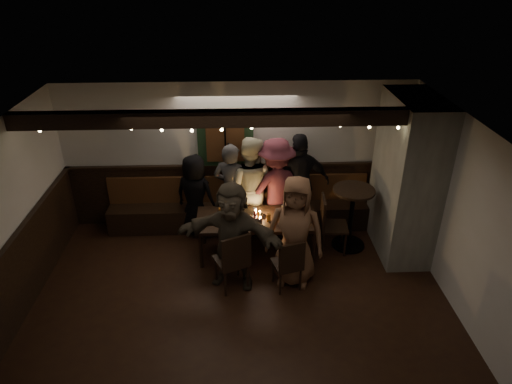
{
  "coord_description": "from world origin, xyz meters",
  "views": [
    {
      "loc": [
        0.02,
        -4.83,
        4.47
      ],
      "look_at": [
        0.29,
        1.6,
        1.05
      ],
      "focal_mm": 32.0,
      "sensor_mm": 36.0,
      "label": 1
    }
  ],
  "objects_px": {
    "person_c": "(250,186)",
    "person_e": "(299,184)",
    "high_top": "(352,211)",
    "person_a": "(195,196)",
    "person_b": "(231,191)",
    "chair_end": "(329,221)",
    "chair_near_left": "(234,259)",
    "person_f": "(232,236)",
    "dining_table": "(256,221)",
    "person_d": "(276,188)",
    "chair_near_right": "(289,263)",
    "person_g": "(295,232)"
  },
  "relations": [
    {
      "from": "person_e",
      "to": "high_top",
      "type": "bearing_deg",
      "value": 136.51
    },
    {
      "from": "chair_near_right",
      "to": "chair_end",
      "type": "height_order",
      "value": "chair_end"
    },
    {
      "from": "chair_end",
      "to": "person_a",
      "type": "bearing_deg",
      "value": 164.5
    },
    {
      "from": "person_a",
      "to": "person_b",
      "type": "height_order",
      "value": "person_b"
    },
    {
      "from": "person_b",
      "to": "person_f",
      "type": "xyz_separation_m",
      "value": [
        0.02,
        -1.37,
        -0.01
      ]
    },
    {
      "from": "person_a",
      "to": "person_b",
      "type": "bearing_deg",
      "value": -160.64
    },
    {
      "from": "chair_near_right",
      "to": "person_a",
      "type": "height_order",
      "value": "person_a"
    },
    {
      "from": "high_top",
      "to": "chair_end",
      "type": "bearing_deg",
      "value": -164.98
    },
    {
      "from": "person_b",
      "to": "person_e",
      "type": "bearing_deg",
      "value": -156.34
    },
    {
      "from": "person_a",
      "to": "person_e",
      "type": "bearing_deg",
      "value": -156.12
    },
    {
      "from": "chair_near_left",
      "to": "chair_end",
      "type": "bearing_deg",
      "value": 31.69
    },
    {
      "from": "chair_near_left",
      "to": "chair_near_right",
      "type": "height_order",
      "value": "chair_near_left"
    },
    {
      "from": "person_e",
      "to": "person_f",
      "type": "distance_m",
      "value": 1.85
    },
    {
      "from": "chair_near_right",
      "to": "person_a",
      "type": "xyz_separation_m",
      "value": [
        -1.46,
        1.61,
        0.26
      ]
    },
    {
      "from": "high_top",
      "to": "person_a",
      "type": "xyz_separation_m",
      "value": [
        -2.6,
        0.51,
        0.06
      ]
    },
    {
      "from": "dining_table",
      "to": "person_a",
      "type": "distance_m",
      "value": 1.24
    },
    {
      "from": "chair_near_left",
      "to": "chair_end",
      "type": "distance_m",
      "value": 1.82
    },
    {
      "from": "chair_near_right",
      "to": "chair_end",
      "type": "relative_size",
      "value": 0.88
    },
    {
      "from": "person_a",
      "to": "person_c",
      "type": "xyz_separation_m",
      "value": [
        0.94,
        0.01,
        0.15
      ]
    },
    {
      "from": "high_top",
      "to": "person_c",
      "type": "height_order",
      "value": "person_c"
    },
    {
      "from": "chair_near_left",
      "to": "chair_near_right",
      "type": "distance_m",
      "value": 0.8
    },
    {
      "from": "person_g",
      "to": "person_b",
      "type": "bearing_deg",
      "value": 138.28
    },
    {
      "from": "person_b",
      "to": "person_d",
      "type": "height_order",
      "value": "person_d"
    },
    {
      "from": "person_a",
      "to": "person_b",
      "type": "xyz_separation_m",
      "value": [
        0.62,
        -0.04,
        0.11
      ]
    },
    {
      "from": "chair_end",
      "to": "person_d",
      "type": "distance_m",
      "value": 1.06
    },
    {
      "from": "person_d",
      "to": "chair_end",
      "type": "bearing_deg",
      "value": 126.26
    },
    {
      "from": "dining_table",
      "to": "high_top",
      "type": "height_order",
      "value": "high_top"
    },
    {
      "from": "person_a",
      "to": "person_g",
      "type": "relative_size",
      "value": 0.86
    },
    {
      "from": "chair_near_left",
      "to": "person_c",
      "type": "bearing_deg",
      "value": 80.05
    },
    {
      "from": "person_f",
      "to": "person_a",
      "type": "bearing_deg",
      "value": 131.88
    },
    {
      "from": "person_e",
      "to": "dining_table",
      "type": "bearing_deg",
      "value": 33.82
    },
    {
      "from": "high_top",
      "to": "person_g",
      "type": "bearing_deg",
      "value": -140.16
    },
    {
      "from": "person_e",
      "to": "person_d",
      "type": "bearing_deg",
      "value": 2.22
    },
    {
      "from": "chair_near_right",
      "to": "high_top",
      "type": "distance_m",
      "value": 1.6
    },
    {
      "from": "person_g",
      "to": "chair_near_left",
      "type": "bearing_deg",
      "value": -154.52
    },
    {
      "from": "chair_end",
      "to": "person_c",
      "type": "xyz_separation_m",
      "value": [
        -1.27,
        0.63,
        0.35
      ]
    },
    {
      "from": "person_b",
      "to": "person_c",
      "type": "relative_size",
      "value": 0.95
    },
    {
      "from": "dining_table",
      "to": "person_b",
      "type": "bearing_deg",
      "value": 121.83
    },
    {
      "from": "person_c",
      "to": "person_e",
      "type": "bearing_deg",
      "value": -163.33
    },
    {
      "from": "chair_near_right",
      "to": "person_f",
      "type": "xyz_separation_m",
      "value": [
        -0.82,
        0.2,
        0.35
      ]
    },
    {
      "from": "chair_end",
      "to": "person_c",
      "type": "height_order",
      "value": "person_c"
    },
    {
      "from": "chair_end",
      "to": "person_e",
      "type": "bearing_deg",
      "value": 122.6
    },
    {
      "from": "chair_near_left",
      "to": "person_g",
      "type": "distance_m",
      "value": 0.96
    },
    {
      "from": "person_b",
      "to": "chair_near_left",
      "type": "bearing_deg",
      "value": 111.47
    },
    {
      "from": "high_top",
      "to": "person_b",
      "type": "relative_size",
      "value": 0.63
    },
    {
      "from": "high_top",
      "to": "person_b",
      "type": "xyz_separation_m",
      "value": [
        -1.98,
        0.47,
        0.17
      ]
    },
    {
      "from": "chair_end",
      "to": "person_f",
      "type": "height_order",
      "value": "person_f"
    },
    {
      "from": "person_a",
      "to": "person_d",
      "type": "xyz_separation_m",
      "value": [
        1.38,
        -0.05,
        0.15
      ]
    },
    {
      "from": "chair_end",
      "to": "person_c",
      "type": "relative_size",
      "value": 0.54
    },
    {
      "from": "person_b",
      "to": "person_c",
      "type": "xyz_separation_m",
      "value": [
        0.32,
        0.05,
        0.05
      ]
    }
  ]
}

